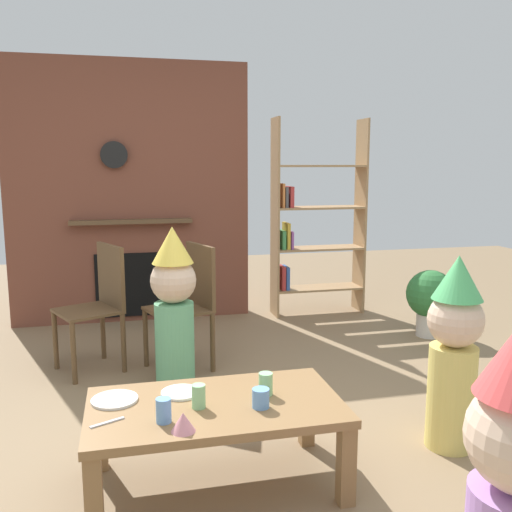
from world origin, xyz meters
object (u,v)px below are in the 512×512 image
child_in_pink (454,348)px  birthday_cake_slice (183,422)px  child_by_the_chairs (174,304)px  potted_plant_tall (430,298)px  paper_plate_rear (181,392)px  bookshelf (312,225)px  paper_cup_far_left (199,396)px  dining_chair_left (100,299)px  paper_cup_near_left (266,384)px  paper_plate_front (115,400)px  paper_cup_near_right (164,410)px  paper_cup_center (261,398)px  coffee_table (216,415)px  dining_chair_middle (189,299)px

child_in_pink → birthday_cake_slice: bearing=9.0°
child_by_the_chairs → potted_plant_tall: bearing=101.8°
paper_plate_rear → child_in_pink: (1.39, -0.06, 0.13)m
bookshelf → paper_cup_far_left: 3.21m
child_in_pink → dining_chair_left: child_in_pink is taller
paper_cup_near_left → child_by_the_chairs: bearing=105.3°
paper_cup_near_left → paper_plate_front: size_ratio=0.50×
birthday_cake_slice → paper_cup_far_left: bearing=66.4°
paper_cup_near_right → paper_cup_center: bearing=6.1°
child_in_pink → dining_chair_left: 2.42m
dining_chair_left → paper_cup_far_left: bearing=80.8°
coffee_table → paper_cup_far_left: size_ratio=10.73×
bookshelf → paper_plate_rear: (-1.55, -2.64, -0.47)m
potted_plant_tall → child_by_the_chairs: bearing=-164.5°
paper_cup_near_right → dining_chair_middle: 1.73m
paper_cup_near_right → potted_plant_tall: potted_plant_tall is taller
paper_cup_center → child_by_the_chairs: child_by_the_chairs is taller
bookshelf → child_by_the_chairs: 2.19m
birthday_cake_slice → child_in_pink: size_ratio=0.10×
bookshelf → birthday_cake_slice: (-1.58, -3.02, -0.43)m
paper_plate_front → dining_chair_middle: size_ratio=0.23×
dining_chair_left → child_by_the_chairs: bearing=110.6°
birthday_cake_slice → dining_chair_left: bearing=101.7°
paper_cup_near_right → birthday_cake_slice: (0.07, -0.10, -0.01)m
paper_cup_center → birthday_cake_slice: bearing=-157.9°
coffee_table → birthday_cake_slice: 0.31m
bookshelf → child_in_pink: size_ratio=1.86×
paper_cup_near_right → child_by_the_chairs: bearing=83.1°
birthday_cake_slice → coffee_table: bearing=54.6°
dining_chair_left → potted_plant_tall: bearing=157.9°
paper_plate_front → birthday_cake_slice: (0.27, -0.36, 0.03)m
paper_cup_near_left → paper_cup_near_right: size_ratio=1.02×
bookshelf → paper_cup_center: bookshelf is taller
potted_plant_tall → paper_cup_center: bearing=-135.8°
paper_cup_near_left → child_by_the_chairs: 1.22m
paper_cup_near_left → dining_chair_middle: dining_chair_middle is taller
paper_plate_front → child_by_the_chairs: 1.15m
bookshelf → paper_cup_near_left: size_ratio=17.95×
coffee_table → child_by_the_chairs: bearing=93.7°
coffee_table → paper_plate_front: (-0.44, 0.13, 0.07)m
paper_cup_far_left → birthday_cake_slice: paper_cup_far_left is taller
child_in_pink → paper_cup_near_right: bearing=4.7°
coffee_table → paper_cup_center: (0.19, -0.09, 0.10)m
paper_cup_center → dining_chair_middle: 1.66m
paper_cup_near_right → dining_chair_left: size_ratio=0.12×
paper_cup_near_left → paper_plate_rear: bearing=165.0°
coffee_table → paper_cup_center: size_ratio=13.22×
birthday_cake_slice → paper_cup_near_left: bearing=33.5°
coffee_table → child_in_pink: size_ratio=1.12×
paper_plate_front → paper_cup_near_right: bearing=-52.4°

